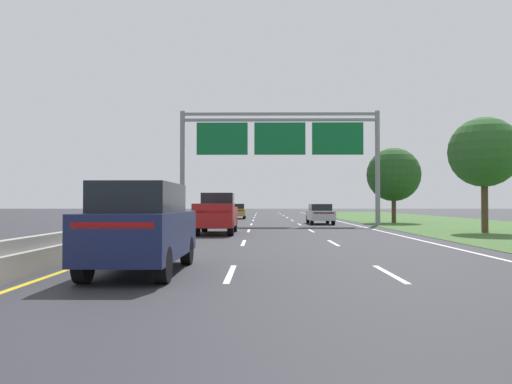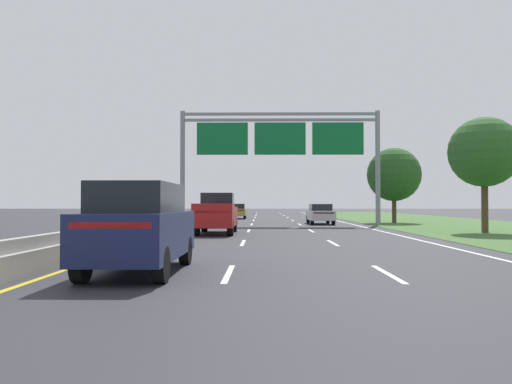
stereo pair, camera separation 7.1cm
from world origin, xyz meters
TOP-DOWN VIEW (x-y plane):
  - ground_plane at (0.00, 35.00)m, footprint 220.00×220.00m
  - lane_striping at (0.00, 34.54)m, footprint 11.96×106.00m
  - grass_verge_right at (13.95, 35.00)m, footprint 14.00×110.00m
  - median_barrier_concrete at (-6.60, 35.00)m, footprint 0.60×110.00m
  - overhead_sign_gantry at (0.30, 36.41)m, footprint 15.06×0.42m
  - pickup_truck_red at (-3.50, 25.78)m, footprint 2.02×5.41m
  - car_silver_right_lane_sedan at (3.51, 38.07)m, footprint 1.86×4.42m
  - car_gold_left_lane_sedan at (-3.65, 51.58)m, footprint 1.86×4.42m
  - car_navy_left_lane_suv at (-3.95, 10.60)m, footprint 1.93×4.71m
  - roadside_tree_mid at (11.23, 26.59)m, footprint 3.87×3.87m
  - roadside_tree_far at (9.86, 40.32)m, footprint 4.42×4.42m

SIDE VIEW (x-z plane):
  - ground_plane at x=0.00m, z-range 0.00..0.00m
  - lane_striping at x=0.00m, z-range 0.00..0.01m
  - grass_verge_right at x=13.95m, z-range 0.00..0.02m
  - median_barrier_concrete at x=-6.60m, z-range -0.07..0.78m
  - car_silver_right_lane_sedan at x=3.51m, z-range 0.03..1.60m
  - car_gold_left_lane_sedan at x=-3.65m, z-range 0.03..1.60m
  - pickup_truck_red at x=-3.50m, z-range -0.03..2.17m
  - car_navy_left_lane_suv at x=-3.95m, z-range 0.04..2.15m
  - roadside_tree_far at x=9.86m, z-range 0.89..7.10m
  - roadside_tree_mid at x=11.23m, z-range 1.25..7.66m
  - overhead_sign_gantry at x=0.30m, z-range 1.82..10.41m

